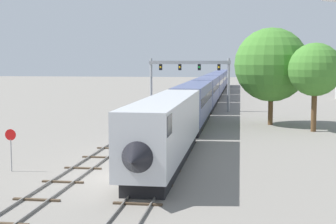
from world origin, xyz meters
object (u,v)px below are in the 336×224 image
object	(u,v)px
signal_gantry	(190,72)
stop_sign	(11,144)
trackside_tree_left	(315,70)
trackside_tree_mid	(271,65)
passenger_train	(211,88)

from	to	relation	value
signal_gantry	stop_sign	xyz separation A→B (m)	(-7.75, -42.44, -3.84)
trackside_tree_left	trackside_tree_mid	xyz separation A→B (m)	(-4.17, 5.07, 0.48)
signal_gantry	trackside_tree_mid	world-z (taller)	trackside_tree_mid
passenger_train	trackside_tree_mid	size ratio (longest dim) A/B	11.72
passenger_train	trackside_tree_left	xyz separation A→B (m)	(12.88, -36.39, 3.88)
trackside_tree_left	trackside_tree_mid	distance (m)	6.59
trackside_tree_left	stop_sign	bearing A→B (deg)	-135.22
trackside_tree_left	trackside_tree_mid	world-z (taller)	trackside_tree_mid
stop_sign	passenger_train	bearing A→B (deg)	80.40
signal_gantry	trackside_tree_mid	bearing A→B (deg)	-53.21
signal_gantry	trackside_tree_mid	xyz separation A→B (m)	(10.96, -14.66, 1.25)
signal_gantry	stop_sign	bearing A→B (deg)	-100.35
passenger_train	stop_sign	size ratio (longest dim) A/B	45.71
signal_gantry	trackside_tree_mid	size ratio (longest dim) A/B	1.08
trackside_tree_mid	stop_sign	bearing A→B (deg)	-123.96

